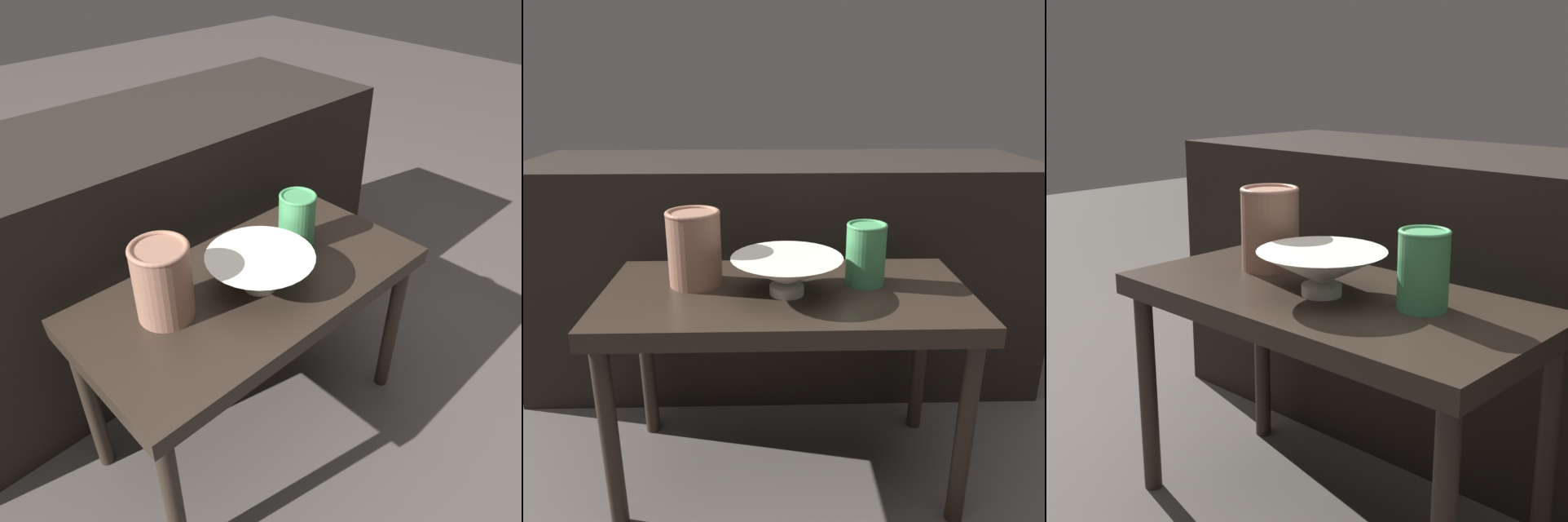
% 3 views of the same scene
% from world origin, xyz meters
% --- Properties ---
extents(ground_plane, '(8.00, 8.00, 0.00)m').
position_xyz_m(ground_plane, '(0.00, 0.00, 0.00)').
color(ground_plane, '#4C4742').
extents(table, '(0.77, 0.39, 0.47)m').
position_xyz_m(table, '(0.00, 0.00, 0.41)').
color(table, '#2D231C').
rests_on(table, ground_plane).
extents(couch_backdrop, '(1.48, 0.50, 0.67)m').
position_xyz_m(couch_backdrop, '(0.00, 0.51, 0.33)').
color(couch_backdrop, black).
rests_on(couch_backdrop, ground_plane).
extents(bowl, '(0.23, 0.23, 0.08)m').
position_xyz_m(bowl, '(-0.00, -0.02, 0.51)').
color(bowl, silver).
rests_on(bowl, table).
extents(vase_textured_left, '(0.12, 0.12, 0.16)m').
position_xyz_m(vase_textured_left, '(-0.19, 0.04, 0.55)').
color(vase_textured_left, '#996B56').
rests_on(vase_textured_left, table).
extents(vase_colorful_right, '(0.09, 0.09, 0.13)m').
position_xyz_m(vase_colorful_right, '(0.17, 0.03, 0.53)').
color(vase_colorful_right, '#47995B').
rests_on(vase_colorful_right, table).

